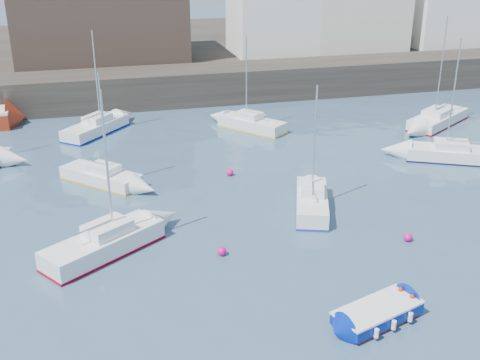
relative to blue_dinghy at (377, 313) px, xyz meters
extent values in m
plane|color=#2D4760|center=(-2.50, 0.25, -0.39)|extent=(220.00, 220.00, 0.00)
cube|color=#28231E|center=(-2.50, 35.25, 1.11)|extent=(90.00, 5.00, 3.00)
cube|color=#28231E|center=(-2.50, 53.25, 1.01)|extent=(90.00, 32.00, 2.80)
cube|color=beige|center=(17.50, 42.25, 6.91)|extent=(10.00, 8.00, 9.00)
cube|color=white|center=(28.50, 41.75, 6.16)|extent=(9.00, 7.00, 7.50)
cube|color=white|center=(8.50, 41.75, 5.66)|extent=(8.00, 7.00, 6.50)
cube|color=#3D2D26|center=(-8.50, 43.25, 5.91)|extent=(16.00, 10.00, 7.00)
cube|color=maroon|center=(0.00, 0.00, -0.31)|extent=(3.63, 2.39, 0.17)
cube|color=#011F95|center=(0.00, 0.00, 0.00)|extent=(3.96, 2.67, 0.46)
cube|color=white|center=(0.00, 0.00, 0.27)|extent=(4.04, 2.72, 0.08)
cube|color=white|center=(0.00, 0.00, 0.07)|extent=(3.12, 1.99, 0.42)
cube|color=tan|center=(0.00, 0.00, 0.18)|extent=(0.60, 1.12, 0.06)
cylinder|color=white|center=(-1.18, 0.53, -0.03)|extent=(0.19, 0.19, 0.37)
cylinder|color=white|center=(-0.60, -1.14, -0.03)|extent=(0.19, 0.19, 0.37)
cylinder|color=white|center=(-0.29, 0.83, -0.03)|extent=(0.19, 0.19, 0.37)
cylinder|color=white|center=(0.29, -0.83, -0.03)|extent=(0.19, 0.19, 0.37)
cylinder|color=white|center=(0.60, 1.14, -0.03)|extent=(0.19, 0.19, 0.37)
cylinder|color=white|center=(1.18, -0.53, -0.03)|extent=(0.19, 0.19, 0.37)
cube|color=white|center=(-10.33, 8.35, 0.11)|extent=(6.17, 5.10, 1.00)
cube|color=#920014|center=(-10.33, 8.35, -0.33)|extent=(6.23, 5.15, 0.13)
cube|color=white|center=(-10.08, 8.52, 0.89)|extent=(2.60, 2.43, 0.56)
cylinder|color=silver|center=(-9.83, 8.69, 4.14)|extent=(0.11, 0.11, 7.06)
cube|color=white|center=(-10.07, 17.48, 0.01)|extent=(5.02, 5.07, 0.81)
cube|color=gold|center=(-10.07, 17.48, -0.34)|extent=(5.07, 5.12, 0.11)
cube|color=white|center=(-9.88, 17.29, 0.64)|extent=(2.25, 2.26, 0.45)
cylinder|color=silver|center=(-9.69, 17.09, 3.52)|extent=(0.09, 0.09, 6.21)
cube|color=white|center=(1.19, 10.46, 0.08)|extent=(3.38, 5.54, 0.95)
cube|color=#1931A3|center=(1.19, 10.46, -0.33)|extent=(3.41, 5.59, 0.13)
cube|color=white|center=(1.28, 10.71, 0.82)|extent=(1.82, 2.17, 0.53)
cylinder|color=silver|center=(1.37, 10.96, 3.59)|extent=(0.11, 0.11, 6.07)
cube|color=white|center=(13.48, 15.44, 0.05)|extent=(6.63, 4.67, 0.88)
cube|color=#0D1238|center=(13.48, 15.44, -0.34)|extent=(6.69, 4.71, 0.12)
cube|color=white|center=(13.19, 15.59, 0.73)|extent=(2.68, 2.37, 0.49)
cylinder|color=silver|center=(12.90, 15.73, 4.16)|extent=(0.10, 0.10, 7.34)
cube|color=white|center=(1.91, 25.53, 0.06)|extent=(4.81, 5.40, 0.90)
cube|color=gold|center=(1.91, 25.53, -0.33)|extent=(4.86, 5.45, 0.12)
cube|color=white|center=(1.74, 25.74, 0.76)|extent=(2.23, 2.33, 0.50)
cylinder|color=silver|center=(1.57, 25.96, 3.67)|extent=(0.10, 0.10, 6.33)
cube|color=white|center=(16.88, 23.12, 0.04)|extent=(6.81, 5.51, 0.87)
cube|color=#870504|center=(16.88, 23.12, -0.34)|extent=(6.88, 5.57, 0.12)
cube|color=white|center=(16.59, 22.93, 0.71)|extent=(2.86, 2.65, 0.48)
cylinder|color=silver|center=(16.31, 22.74, 4.35)|extent=(0.10, 0.10, 7.75)
cube|color=white|center=(-10.04, 27.66, 0.05)|extent=(5.38, 5.78, 0.90)
cube|color=#051C9D|center=(-10.04, 27.66, -0.33)|extent=(5.43, 5.84, 0.12)
cube|color=white|center=(-9.84, 27.89, 0.75)|extent=(2.46, 2.53, 0.50)
cylinder|color=silver|center=(-9.64, 28.11, 3.95)|extent=(0.10, 0.10, 6.89)
sphere|color=#E00A6F|center=(-4.83, 6.79, -0.39)|extent=(0.46, 0.46, 0.46)
sphere|color=#E00A6F|center=(4.61, 5.82, -0.39)|extent=(0.45, 0.45, 0.45)
sphere|color=#E00A6F|center=(-2.03, 16.64, -0.39)|extent=(0.44, 0.44, 0.44)
camera|label=1|loc=(-10.38, -18.10, 14.15)|focal=45.00mm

